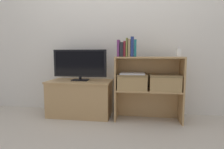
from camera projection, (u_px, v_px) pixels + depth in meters
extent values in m
plane|color=#BCB2A3|center=(110.00, 122.00, 2.18)|extent=(16.00, 16.00, 0.00)
cube|color=silver|center=(115.00, 29.00, 2.51)|extent=(10.00, 0.05, 2.40)
cube|color=tan|center=(81.00, 98.00, 2.43)|extent=(0.84, 0.44, 0.46)
cube|color=tan|center=(80.00, 81.00, 2.40)|extent=(0.86, 0.46, 0.02)
cube|color=black|center=(80.00, 80.00, 2.40)|extent=(0.22, 0.14, 0.02)
cylinder|color=black|center=(80.00, 78.00, 2.40)|extent=(0.04, 0.04, 0.04)
cube|color=black|center=(80.00, 63.00, 2.38)|extent=(0.73, 0.04, 0.37)
cube|color=black|center=(79.00, 63.00, 2.36)|extent=(0.68, 0.00, 0.32)
cube|color=tan|center=(116.00, 104.00, 2.29)|extent=(0.02, 0.28, 0.40)
cube|color=tan|center=(181.00, 106.00, 2.17)|extent=(0.02, 0.28, 0.40)
cube|color=tan|center=(147.00, 102.00, 2.36)|extent=(0.79, 0.02, 0.40)
cube|color=tan|center=(148.00, 90.00, 2.21)|extent=(0.79, 0.28, 0.02)
cube|color=tan|center=(116.00, 73.00, 2.24)|extent=(0.02, 0.28, 0.41)
cube|color=tan|center=(182.00, 74.00, 2.13)|extent=(0.02, 0.28, 0.41)
cube|color=tan|center=(148.00, 72.00, 2.31)|extent=(0.79, 0.02, 0.41)
cube|color=tan|center=(149.00, 57.00, 2.16)|extent=(0.79, 0.28, 0.02)
cube|color=#6B2D66|center=(119.00, 48.00, 2.17)|extent=(0.03, 0.16, 0.20)
cube|color=#232328|center=(122.00, 50.00, 2.16)|extent=(0.04, 0.16, 0.17)
cube|color=maroon|center=(125.00, 49.00, 2.16)|extent=(0.03, 0.15, 0.19)
cube|color=olive|center=(127.00, 48.00, 2.15)|extent=(0.02, 0.16, 0.22)
cube|color=tan|center=(129.00, 48.00, 2.15)|extent=(0.03, 0.13, 0.21)
cube|color=navy|center=(132.00, 47.00, 2.14)|extent=(0.04, 0.15, 0.24)
cube|color=#1E7075|center=(135.00, 48.00, 2.14)|extent=(0.03, 0.13, 0.21)
cube|color=white|center=(179.00, 53.00, 2.10)|extent=(0.05, 0.03, 0.10)
cylinder|color=silver|center=(179.00, 47.00, 2.10)|extent=(0.01, 0.01, 0.03)
cube|color=tan|center=(132.00, 82.00, 2.21)|extent=(0.36, 0.24, 0.19)
cube|color=olive|center=(132.00, 75.00, 2.20)|extent=(0.37, 0.25, 0.02)
cube|color=tan|center=(164.00, 82.00, 2.15)|extent=(0.36, 0.24, 0.19)
cube|color=olive|center=(165.00, 76.00, 2.14)|extent=(0.37, 0.25, 0.02)
cube|color=#BCBCC1|center=(132.00, 73.00, 2.20)|extent=(0.30, 0.23, 0.02)
cylinder|color=#99999E|center=(132.00, 72.00, 2.20)|extent=(0.02, 0.02, 0.00)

